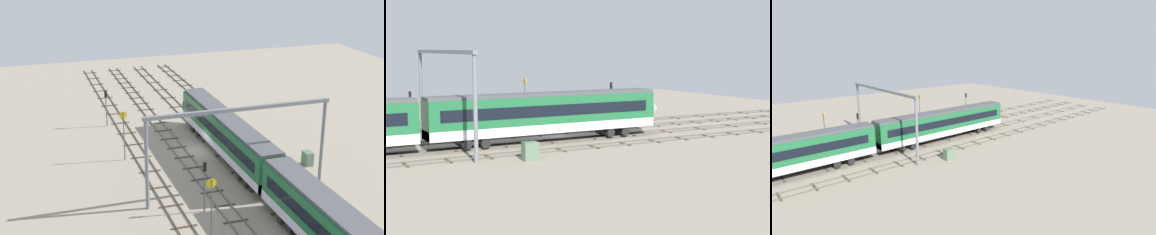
# 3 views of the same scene
# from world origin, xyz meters

# --- Properties ---
(ground_plane) EXTENTS (103.27, 103.27, 0.00)m
(ground_plane) POSITION_xyz_m (0.00, 0.00, 0.00)
(ground_plane) COLOR gray
(track_near_foreground) EXTENTS (87.27, 2.40, 0.16)m
(track_near_foreground) POSITION_xyz_m (-0.00, -7.11, 0.07)
(track_near_foreground) COLOR #59544C
(track_near_foreground) RESTS_ON ground
(track_with_train) EXTENTS (87.27, 2.40, 0.16)m
(track_with_train) POSITION_xyz_m (0.00, -2.37, 0.07)
(track_with_train) COLOR #59544C
(track_with_train) RESTS_ON ground
(track_middle) EXTENTS (87.27, 2.40, 0.16)m
(track_middle) POSITION_xyz_m (0.00, 2.37, 0.06)
(track_middle) COLOR #59544C
(track_middle) RESTS_ON ground
(track_second_far) EXTENTS (87.27, 2.40, 0.16)m
(track_second_far) POSITION_xyz_m (-0.00, 7.11, 0.07)
(track_second_far) COLOR #59544C
(track_second_far) RESTS_ON ground
(train) EXTENTS (50.40, 3.24, 4.80)m
(train) POSITION_xyz_m (-14.43, -2.37, 2.66)
(train) COLOR #1E6638
(train) RESTS_ON ground
(overhead_gantry) EXTENTS (0.40, 19.04, 9.16)m
(overhead_gantry) POSITION_xyz_m (-12.16, 0.11, 6.87)
(overhead_gantry) COLOR slate
(overhead_gantry) RESTS_ON ground
(speed_sign_near_foreground) EXTENTS (0.14, 0.86, 5.65)m
(speed_sign_near_foreground) POSITION_xyz_m (-19.12, 5.49, 3.58)
(speed_sign_near_foreground) COLOR #4C4C51
(speed_sign_near_foreground) RESTS_ON ground
(speed_sign_mid_trackside) EXTENTS (0.14, 0.88, 5.86)m
(speed_sign_mid_trackside) POSITION_xyz_m (-0.05, 9.04, 3.71)
(speed_sign_mid_trackside) COLOR #4C4C51
(speed_sign_mid_trackside) RESTS_ON ground
(signal_light_trackside_approach) EXTENTS (0.31, 0.32, 5.04)m
(signal_light_trackside_approach) POSITION_xyz_m (-14.40, 4.44, 3.27)
(signal_light_trackside_approach) COLOR #4C4C51
(signal_light_trackside_approach) RESTS_ON ground
(signal_light_trackside_departure) EXTENTS (0.31, 0.32, 4.96)m
(signal_light_trackside_departure) POSITION_xyz_m (12.02, 9.01, 3.22)
(signal_light_trackside_departure) COLOR #4C4C51
(signal_light_trackside_departure) RESTS_ON ground
(relay_cabinet) EXTENTS (1.28, 0.90, 1.56)m
(relay_cabinet) POSITION_xyz_m (-7.84, -10.15, 0.78)
(relay_cabinet) COLOR #597259
(relay_cabinet) RESTS_ON ground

